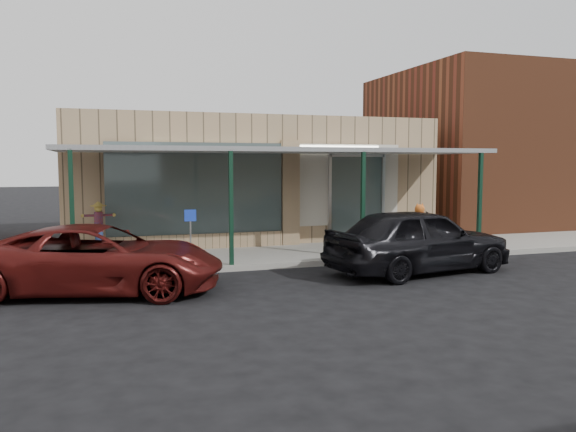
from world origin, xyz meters
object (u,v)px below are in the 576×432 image
object	(u,v)px
barrel_scarecrow	(99,238)
car_maroon	(99,259)
barrel_pumpkin	(360,238)
parked_sedan	(419,240)
handicap_sign	(190,230)

from	to	relation	value
barrel_scarecrow	car_maroon	xyz separation A→B (m)	(0.04, -3.97, 0.05)
barrel_pumpkin	parked_sedan	world-z (taller)	parked_sedan
handicap_sign	car_maroon	world-z (taller)	handicap_sign
car_maroon	parked_sedan	bearing A→B (deg)	-76.69
barrel_pumpkin	handicap_sign	world-z (taller)	handicap_sign
barrel_scarecrow	barrel_pumpkin	bearing A→B (deg)	-20.68
barrel_scarecrow	handicap_sign	size ratio (longest dim) A/B	1.08
handicap_sign	car_maroon	size ratio (longest dim) A/B	0.27
parked_sedan	car_maroon	world-z (taller)	parked_sedan
barrel_scarecrow	barrel_pumpkin	world-z (taller)	barrel_scarecrow
barrel_scarecrow	car_maroon	bearing A→B (deg)	-105.07
barrel_pumpkin	car_maroon	world-z (taller)	car_maroon
handicap_sign	barrel_pumpkin	bearing A→B (deg)	20.22
handicap_sign	car_maroon	bearing A→B (deg)	-136.30
handicap_sign	parked_sedan	bearing A→B (deg)	-15.86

